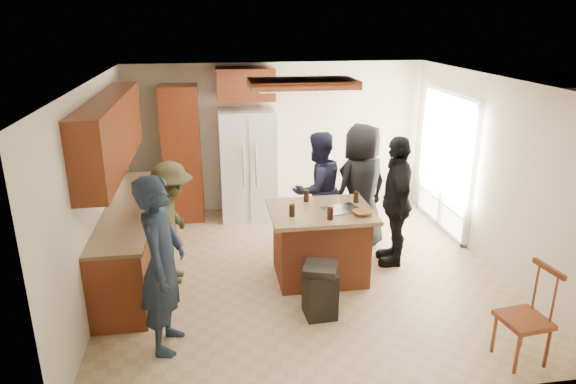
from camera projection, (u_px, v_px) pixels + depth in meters
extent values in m
plane|color=tan|center=(303.00, 271.00, 6.82)|extent=(5.00, 5.00, 0.00)
plane|color=white|center=(306.00, 80.00, 6.00)|extent=(5.00, 5.00, 0.00)
plane|color=beige|center=(278.00, 137.00, 8.75)|extent=(5.00, 0.00, 5.00)
plane|color=beige|center=(362.00, 277.00, 4.07)|extent=(5.00, 0.00, 5.00)
plane|color=beige|center=(96.00, 192.00, 6.05)|extent=(0.00, 5.00, 5.00)
plane|color=beige|center=(490.00, 173.00, 6.77)|extent=(0.00, 5.00, 5.00)
cube|color=white|center=(447.00, 163.00, 7.96)|extent=(0.02, 1.60, 2.10)
cube|color=white|center=(446.00, 163.00, 7.95)|extent=(0.08, 1.72, 2.10)
cube|color=maroon|center=(302.00, 83.00, 6.21)|extent=(1.30, 0.70, 0.10)
cube|color=white|center=(302.00, 88.00, 6.23)|extent=(1.10, 0.50, 0.02)
cube|color=olive|center=(526.00, 223.00, 8.54)|extent=(3.00, 3.00, 0.10)
cube|color=#593319|center=(552.00, 151.00, 8.85)|extent=(1.40, 1.60, 2.00)
imported|color=#1C2638|center=(162.00, 265.00, 5.00)|extent=(0.59, 0.74, 1.83)
imported|color=#1A1C35|center=(318.00, 190.00, 7.35)|extent=(0.96, 0.81, 1.70)
imported|color=black|center=(361.00, 188.00, 7.25)|extent=(1.06, 0.91, 1.83)
imported|color=black|center=(396.00, 201.00, 6.81)|extent=(0.71, 1.11, 1.77)
imported|color=#35361F|center=(172.00, 223.00, 6.36)|extent=(0.57, 1.05, 1.56)
cube|color=maroon|center=(134.00, 239.00, 6.73)|extent=(0.60, 3.00, 0.88)
cube|color=#846B4C|center=(130.00, 206.00, 6.58)|extent=(0.64, 3.00, 0.04)
cube|color=maroon|center=(111.00, 132.00, 6.24)|extent=(0.35, 3.00, 0.85)
cube|color=maroon|center=(182.00, 154.00, 8.28)|extent=(0.60, 0.60, 2.20)
cube|color=maroon|center=(245.00, 84.00, 8.08)|extent=(0.90, 0.60, 0.50)
cube|color=white|center=(248.00, 164.00, 8.42)|extent=(0.90, 0.72, 1.80)
cube|color=gray|center=(250.00, 171.00, 8.08)|extent=(0.01, 0.01, 1.71)
cylinder|color=silver|center=(243.00, 166.00, 8.02)|extent=(0.02, 0.02, 0.70)
cylinder|color=silver|center=(256.00, 165.00, 8.05)|extent=(0.02, 0.02, 0.70)
cube|color=brown|center=(320.00, 245.00, 6.54)|extent=(1.10, 0.85, 0.88)
cube|color=olive|center=(321.00, 212.00, 6.39)|extent=(1.28, 1.03, 0.05)
cube|color=silver|center=(341.00, 209.00, 6.37)|extent=(0.50, 0.43, 0.02)
imported|color=brown|center=(362.00, 213.00, 6.20)|extent=(0.25, 0.25, 0.05)
cylinder|color=black|center=(292.00, 210.00, 6.15)|extent=(0.07, 0.07, 0.15)
cylinder|color=black|center=(306.00, 196.00, 6.64)|extent=(0.07, 0.07, 0.15)
cylinder|color=black|center=(356.00, 197.00, 6.60)|extent=(0.07, 0.07, 0.15)
cylinder|color=black|center=(330.00, 214.00, 6.05)|extent=(0.07, 0.07, 0.15)
cube|color=black|center=(320.00, 293.00, 5.74)|extent=(0.36, 0.36, 0.55)
cube|color=black|center=(321.00, 268.00, 5.63)|extent=(0.46, 0.46, 0.08)
cube|color=maroon|center=(524.00, 320.00, 4.93)|extent=(0.47, 0.47, 0.05)
cylinder|color=maroon|center=(517.00, 354.00, 4.80)|extent=(0.04, 0.04, 0.44)
cylinder|color=maroon|center=(547.00, 348.00, 4.89)|extent=(0.04, 0.04, 0.44)
cylinder|color=maroon|center=(494.00, 333.00, 5.11)|extent=(0.04, 0.04, 0.44)
cylinder|color=maroon|center=(523.00, 328.00, 5.20)|extent=(0.04, 0.04, 0.44)
cube|color=maroon|center=(549.00, 269.00, 4.81)|extent=(0.09, 0.40, 0.05)
cylinder|color=maroon|center=(554.00, 299.00, 4.78)|extent=(0.03, 0.03, 0.50)
cylinder|color=maroon|center=(536.00, 286.00, 5.00)|extent=(0.03, 0.03, 0.50)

